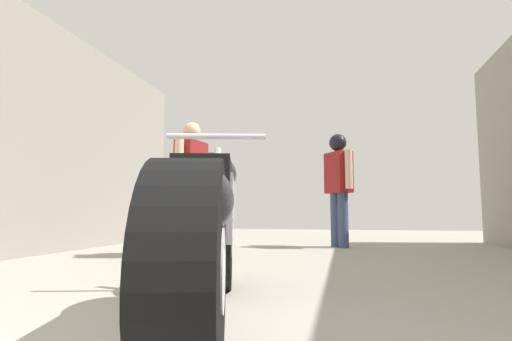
{
  "coord_description": "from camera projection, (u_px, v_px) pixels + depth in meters",
  "views": [
    {
      "loc": [
        0.64,
        -0.08,
        0.52
      ],
      "look_at": [
        -0.12,
        3.49,
        0.89
      ],
      "focal_mm": 28.84,
      "sensor_mm": 36.0,
      "label": 1
    }
  ],
  "objects": [
    {
      "name": "garage_partition_left",
      "position": [
        2.0,
        124.0,
        4.48
      ],
      "size": [
        0.08,
        8.03,
        2.96
      ],
      "primitive_type": "cube",
      "color": "gray",
      "rests_on": "ground_plane"
    },
    {
      "name": "mechanic_in_blue",
      "position": [
        191.0,
        179.0,
        4.99
      ],
      "size": [
        0.3,
        0.65,
        1.62
      ],
      "color": "#2D3851",
      "rests_on": "ground_plane"
    },
    {
      "name": "ground_plane",
      "position": [
        273.0,
        270.0,
        3.71
      ],
      "size": [
        17.52,
        17.52,
        0.0
      ],
      "primitive_type": "plane",
      "color": "#9E998E"
    },
    {
      "name": "mechanic_with_helmet",
      "position": [
        339.0,
        179.0,
        6.18
      ],
      "size": [
        0.45,
        0.62,
        1.7
      ],
      "color": "#384766",
      "rests_on": "ground_plane"
    },
    {
      "name": "motorcycle_maroon_cruiser",
      "position": [
        206.0,
        228.0,
        1.98
      ],
      "size": [
        0.88,
        2.23,
        1.05
      ],
      "color": "black",
      "rests_on": "ground_plane"
    }
  ]
}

